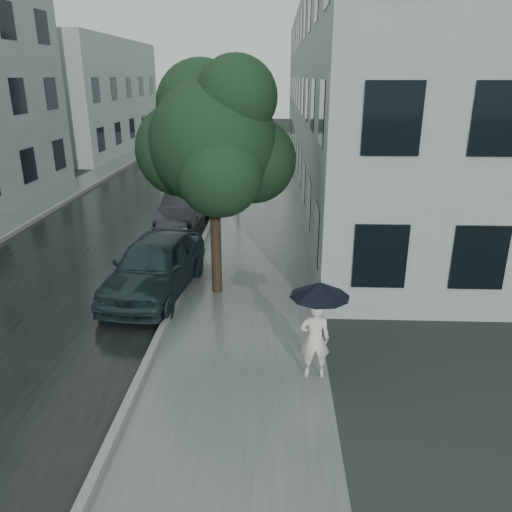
{
  "coord_description": "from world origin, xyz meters",
  "views": [
    {
      "loc": [
        0.95,
        -9.18,
        5.43
      ],
      "look_at": [
        0.47,
        2.21,
        1.3
      ],
      "focal_mm": 35.0,
      "sensor_mm": 36.0,
      "label": 1
    }
  ],
  "objects_px": {
    "car_near": "(155,265)",
    "car_far": "(185,208)",
    "street_tree": "(214,140)",
    "lamp_post": "(233,143)",
    "pedestrian": "(315,339)"
  },
  "relations": [
    {
      "from": "car_near",
      "to": "car_far",
      "type": "distance_m",
      "value": 6.35
    },
    {
      "from": "pedestrian",
      "to": "car_near",
      "type": "distance_m",
      "value": 5.43
    },
    {
      "from": "lamp_post",
      "to": "car_far",
      "type": "relative_size",
      "value": 1.17
    },
    {
      "from": "street_tree",
      "to": "pedestrian",
      "type": "bearing_deg",
      "value": -60.3
    },
    {
      "from": "street_tree",
      "to": "car_near",
      "type": "xyz_separation_m",
      "value": [
        -1.6,
        -0.26,
        -3.18
      ]
    },
    {
      "from": "street_tree",
      "to": "car_far",
      "type": "distance_m",
      "value": 7.18
    },
    {
      "from": "street_tree",
      "to": "car_far",
      "type": "xyz_separation_m",
      "value": [
        -1.95,
        6.08,
        -3.28
      ]
    },
    {
      "from": "car_near",
      "to": "car_far",
      "type": "relative_size",
      "value": 1.1
    },
    {
      "from": "lamp_post",
      "to": "car_far",
      "type": "bearing_deg",
      "value": -136.28
    },
    {
      "from": "street_tree",
      "to": "lamp_post",
      "type": "xyz_separation_m",
      "value": [
        -0.32,
        9.13,
        -1.21
      ]
    },
    {
      "from": "street_tree",
      "to": "lamp_post",
      "type": "bearing_deg",
      "value": 91.99
    },
    {
      "from": "pedestrian",
      "to": "lamp_post",
      "type": "xyz_separation_m",
      "value": [
        -2.62,
        13.17,
        1.95
      ]
    },
    {
      "from": "street_tree",
      "to": "car_far",
      "type": "relative_size",
      "value": 1.46
    },
    {
      "from": "lamp_post",
      "to": "car_near",
      "type": "xyz_separation_m",
      "value": [
        -1.28,
        -9.39,
        -1.97
      ]
    },
    {
      "from": "street_tree",
      "to": "car_near",
      "type": "height_order",
      "value": "street_tree"
    }
  ]
}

